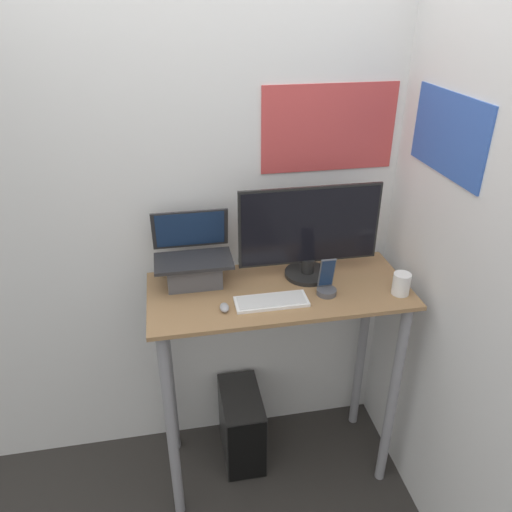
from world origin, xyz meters
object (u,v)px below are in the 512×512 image
object	(u,v)px
monitor	(309,235)
cell_phone	(327,286)
mouse	(224,308)
keyboard	(271,301)
laptop	(194,265)
computer_tower	(242,425)

from	to	relation	value
monitor	cell_phone	xyz separation A→B (m)	(0.04, -0.17, -0.17)
mouse	monitor	bearing A→B (deg)	27.31
keyboard	laptop	bearing A→B (deg)	143.55
keyboard	cell_phone	bearing A→B (deg)	6.45
laptop	cell_phone	size ratio (longest dim) A/B	1.98
cell_phone	monitor	bearing A→B (deg)	102.49
cell_phone	computer_tower	size ratio (longest dim) A/B	0.42
computer_tower	mouse	bearing A→B (deg)	-113.50
mouse	keyboard	bearing A→B (deg)	4.96
keyboard	monitor	bearing A→B (deg)	42.78
laptop	computer_tower	world-z (taller)	laptop
laptop	computer_tower	size ratio (longest dim) A/B	0.84
monitor	cell_phone	distance (m)	0.25
keyboard	mouse	size ratio (longest dim) A/B	5.03
mouse	computer_tower	bearing A→B (deg)	66.50
keyboard	mouse	xyz separation A→B (m)	(-0.21, -0.02, 0.01)
laptop	computer_tower	distance (m)	1.04
mouse	computer_tower	size ratio (longest dim) A/B	0.15
monitor	computer_tower	distance (m)	1.19
keyboard	cell_phone	xyz separation A→B (m)	(0.26, 0.03, 0.03)
monitor	keyboard	world-z (taller)	monitor
laptop	computer_tower	xyz separation A→B (m)	(0.20, -0.03, -1.02)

